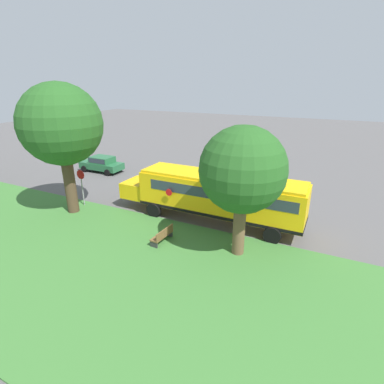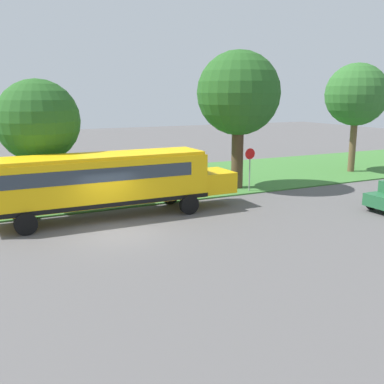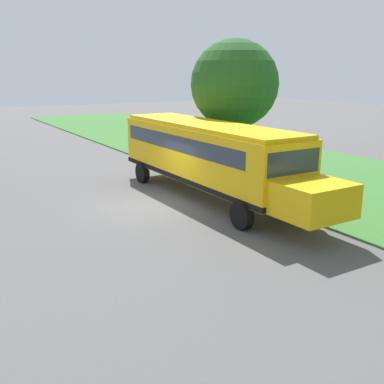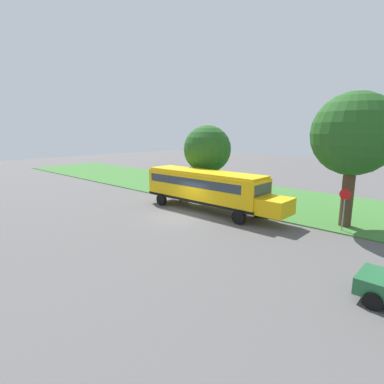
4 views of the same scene
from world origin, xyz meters
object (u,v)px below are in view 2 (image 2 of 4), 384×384
school_bus (106,179)px  oak_tree_far_end (357,94)px  stop_sign (250,164)px  oak_tree_beside_bus (39,123)px  park_bench (115,190)px  oak_tree_roadside_mid (237,94)px

school_bus → oak_tree_far_end: bearing=101.9°
school_bus → oak_tree_far_end: size_ratio=1.50×
school_bus → stop_sign: (-1.87, 9.58, -0.19)m
school_bus → stop_sign: 9.76m
oak_tree_beside_bus → park_bench: 5.83m
oak_tree_roadside_mid → park_bench: (-0.74, -7.78, -5.51)m
oak_tree_far_end → park_bench: (0.42, -19.08, -5.48)m
school_bus → oak_tree_roadside_mid: size_ratio=1.43×
oak_tree_roadside_mid → oak_tree_far_end: size_ratio=1.04×
oak_tree_roadside_mid → park_bench: size_ratio=5.32×
school_bus → oak_tree_roadside_mid: (-3.19, 9.36, 4.06)m
oak_tree_roadside_mid → stop_sign: (1.32, 0.22, -4.24)m
stop_sign → park_bench: 8.35m
oak_tree_beside_bus → oak_tree_roadside_mid: oak_tree_roadside_mid is taller
oak_tree_far_end → park_bench: bearing=-88.7°
stop_sign → oak_tree_beside_bus: bearing=-96.0°
school_bus → park_bench: bearing=158.1°
oak_tree_far_end → park_bench: 19.86m
oak_tree_far_end → stop_sign: 12.12m
oak_tree_beside_bus → stop_sign: bearing=84.0°
oak_tree_far_end → oak_tree_beside_bus: bearing=-87.0°
oak_tree_far_end → stop_sign: size_ratio=3.03×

